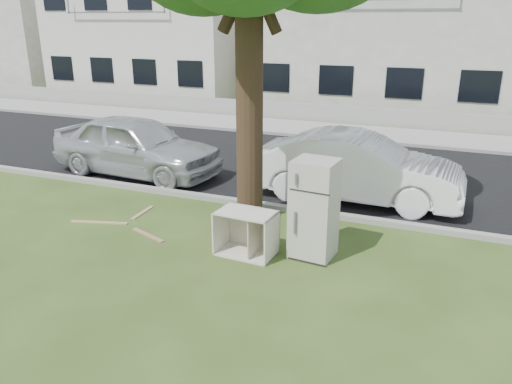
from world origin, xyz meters
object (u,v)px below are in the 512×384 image
at_px(fridge, 314,209).
at_px(car_left, 136,145).
at_px(car_center, 357,168).
at_px(cabinet, 246,233).

xyz_separation_m(fridge, car_left, (-5.76, 3.01, -0.08)).
distance_m(car_center, car_left, 5.90).
height_order(cabinet, car_center, car_center).
xyz_separation_m(fridge, car_center, (0.14, 3.20, -0.11)).
distance_m(fridge, car_center, 3.20).
bearing_deg(cabinet, fridge, 22.80).
height_order(fridge, cabinet, fridge).
bearing_deg(car_center, fridge, 178.92).
bearing_deg(cabinet, car_center, 74.31).
bearing_deg(car_center, cabinet, 162.01).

